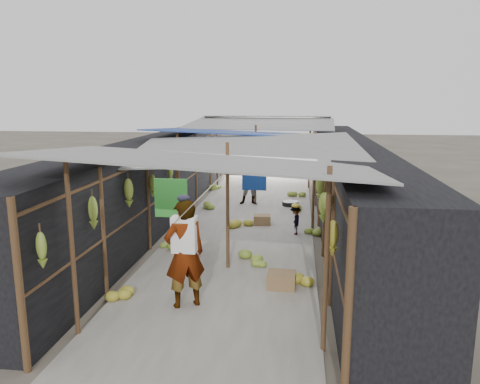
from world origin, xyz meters
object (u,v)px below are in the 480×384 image
at_px(black_basin, 290,204).
at_px(shopper_blue, 251,181).
at_px(crate_near, 282,280).
at_px(vendor_elderly, 185,254).
at_px(vendor_seated, 295,221).

distance_m(black_basin, shopper_blue, 1.47).
bearing_deg(crate_near, black_basin, 92.42).
distance_m(crate_near, vendor_elderly, 2.00).
bearing_deg(crate_near, vendor_seated, 89.10).
bearing_deg(vendor_elderly, crate_near, -177.80).
distance_m(crate_near, black_basin, 6.72).
relative_size(shopper_blue, vendor_seated, 2.06).
distance_m(vendor_elderly, vendor_seated, 4.81).
height_order(crate_near, vendor_seated, vendor_seated).
bearing_deg(black_basin, vendor_seated, -86.63).
relative_size(black_basin, shopper_blue, 0.34).
bearing_deg(crate_near, vendor_elderly, -145.84).
height_order(vendor_elderly, shopper_blue, vendor_elderly).
bearing_deg(crate_near, shopper_blue, 103.19).
xyz_separation_m(crate_near, black_basin, (0.02, 6.72, -0.07)).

